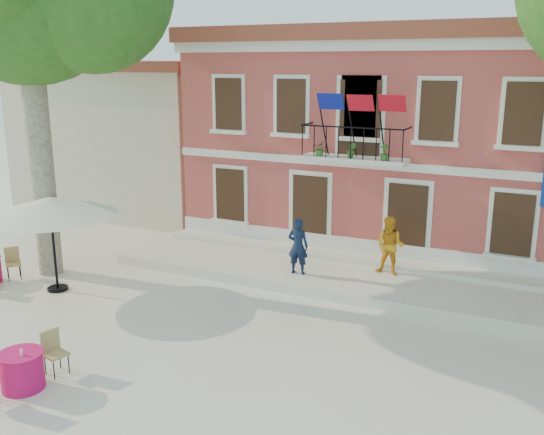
{
  "coord_description": "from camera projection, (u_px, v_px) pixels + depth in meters",
  "views": [
    {
      "loc": [
        7.71,
        -11.9,
        6.34
      ],
      "look_at": [
        0.22,
        3.5,
        1.95
      ],
      "focal_mm": 40.0,
      "sensor_mm": 36.0,
      "label": 1
    }
  ],
  "objects": [
    {
      "name": "cafe_table_1",
      "position": [
        22.0,
        369.0,
        12.06
      ],
      "size": [
        0.9,
        1.96,
        0.95
      ],
      "color": "#C41250",
      "rests_on": "ground"
    },
    {
      "name": "neighbor_west",
      "position": [
        154.0,
        132.0,
        28.02
      ],
      "size": [
        9.4,
        9.4,
        6.4
      ],
      "color": "beige",
      "rests_on": "ground"
    },
    {
      "name": "pedestrian_navy",
      "position": [
        298.0,
        246.0,
        17.7
      ],
      "size": [
        0.65,
        0.46,
        1.68
      ],
      "primitive_type": "imported",
      "rotation": [
        0.0,
        0.0,
        3.24
      ],
      "color": "#0F1B34",
      "rests_on": "terrace"
    },
    {
      "name": "main_building",
      "position": [
        393.0,
        135.0,
        22.12
      ],
      "size": [
        13.5,
        9.59,
        7.5
      ],
      "color": "#B14D40",
      "rests_on": "ground"
    },
    {
      "name": "pedestrian_orange",
      "position": [
        390.0,
        246.0,
        17.63
      ],
      "size": [
        0.88,
        0.71,
        1.73
      ],
      "primitive_type": "imported",
      "rotation": [
        0.0,
        0.0,
        -0.06
      ],
      "color": "orange",
      "rests_on": "terrace"
    },
    {
      "name": "terrace",
      "position": [
        338.0,
        275.0,
        18.16
      ],
      "size": [
        14.0,
        3.4,
        0.3
      ],
      "primitive_type": "cube",
      "color": "silver",
      "rests_on": "ground"
    },
    {
      "name": "ground",
      "position": [
        203.0,
        323.0,
        15.21
      ],
      "size": [
        90.0,
        90.0,
        0.0
      ],
      "primitive_type": "plane",
      "color": "beige",
      "rests_on": "ground"
    },
    {
      "name": "patio_umbrella",
      "position": [
        50.0,
        207.0,
        16.82
      ],
      "size": [
        3.68,
        3.68,
        2.74
      ],
      "color": "black",
      "rests_on": "ground"
    }
  ]
}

